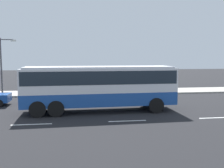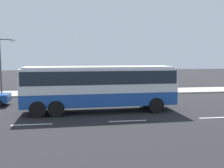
% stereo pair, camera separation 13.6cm
% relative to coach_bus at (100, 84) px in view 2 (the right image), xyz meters
% --- Properties ---
extents(ground_plane, '(120.00, 120.00, 0.00)m').
position_rel_coach_bus_xyz_m(ground_plane, '(0.14, 0.00, -2.06)').
color(ground_plane, black).
extents(sidewalk_curb, '(80.00, 4.00, 0.15)m').
position_rel_coach_bus_xyz_m(sidewalk_curb, '(0.14, 9.73, -1.98)').
color(sidewalk_curb, '#A8A399').
rests_on(sidewalk_curb, ground_plane).
extents(lane_centreline, '(44.97, 0.16, 0.01)m').
position_rel_coach_bus_xyz_m(lane_centreline, '(5.04, -3.10, -2.06)').
color(lane_centreline, white).
rests_on(lane_centreline, ground_plane).
extents(coach_bus, '(11.10, 3.03, 3.31)m').
position_rel_coach_bus_xyz_m(coach_bus, '(0.00, 0.00, 0.00)').
color(coach_bus, '#1E4C9E').
rests_on(coach_bus, ground_plane).
extents(pedestrian_near_curb, '(0.32, 0.32, 1.72)m').
position_rel_coach_bus_xyz_m(pedestrian_near_curb, '(8.56, 9.30, -0.92)').
color(pedestrian_near_curb, brown).
rests_on(pedestrian_near_curb, sidewalk_curb).
extents(street_lamp, '(1.57, 0.24, 5.68)m').
position_rel_coach_bus_xyz_m(street_lamp, '(-8.77, 8.05, 1.40)').
color(street_lamp, '#47474C').
rests_on(street_lamp, sidewalk_curb).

